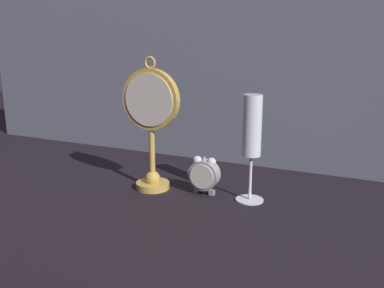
# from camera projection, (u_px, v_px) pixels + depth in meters

# --- Properties ---
(ground_plane) EXTENTS (4.00, 4.00, 0.00)m
(ground_plane) POSITION_uv_depth(u_px,v_px,m) (177.00, 198.00, 0.99)
(ground_plane) COLOR black
(fabric_backdrop_drape) EXTENTS (1.79, 0.01, 0.64)m
(fabric_backdrop_drape) POSITION_uv_depth(u_px,v_px,m) (229.00, 52.00, 1.20)
(fabric_backdrop_drape) COLOR slate
(fabric_backdrop_drape) RESTS_ON ground_plane
(pocket_watch_on_stand) EXTENTS (0.15, 0.08, 0.32)m
(pocket_watch_on_stand) POSITION_uv_depth(u_px,v_px,m) (151.00, 123.00, 1.01)
(pocket_watch_on_stand) COLOR gold
(pocket_watch_on_stand) RESTS_ON ground_plane
(alarm_clock_twin_bell) EXTENTS (0.07, 0.03, 0.09)m
(alarm_clock_twin_bell) POSITION_uv_depth(u_px,v_px,m) (204.00, 174.00, 1.00)
(alarm_clock_twin_bell) COLOR gray
(alarm_clock_twin_bell) RESTS_ON ground_plane
(champagne_flute) EXTENTS (0.06, 0.06, 0.24)m
(champagne_flute) POSITION_uv_depth(u_px,v_px,m) (252.00, 134.00, 0.94)
(champagne_flute) COLOR silver
(champagne_flute) RESTS_ON ground_plane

